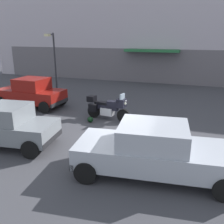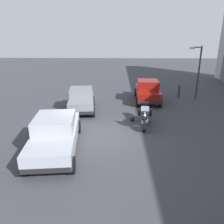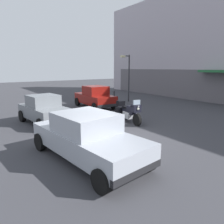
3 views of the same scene
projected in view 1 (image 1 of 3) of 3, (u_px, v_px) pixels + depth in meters
name	position (u px, v px, depth m)	size (l,w,h in m)	color
ground_plane	(118.00, 144.00, 9.29)	(80.00, 80.00, 0.00)	#38383D
building_facade_rear	(168.00, 20.00, 20.22)	(33.43, 3.40, 10.22)	#B2A8B2
motorcycle	(107.00, 107.00, 11.76)	(2.26, 0.89, 1.36)	black
helmet	(90.00, 120.00, 11.51)	(0.28, 0.28, 0.28)	black
car_sedan_far	(154.00, 150.00, 7.04)	(4.70, 2.34, 1.56)	#9EA3AD
car_compact_side	(9.00, 126.00, 8.93)	(3.60, 2.05, 1.56)	slate
car_wagon_end	(31.00, 93.00, 13.84)	(3.92, 1.91, 1.64)	maroon
streetlamp_curbside	(53.00, 56.00, 16.94)	(0.28, 0.94, 4.05)	#2D2D33
bollard_curbside	(41.00, 87.00, 16.76)	(0.16, 0.16, 1.01)	#333338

